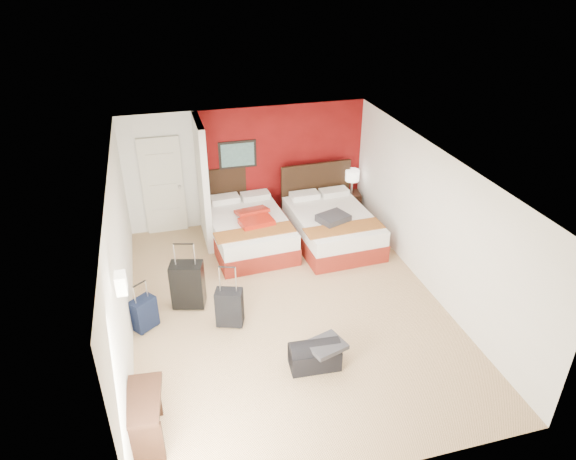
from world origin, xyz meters
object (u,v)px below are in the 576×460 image
object	(u,v)px
bed_left	(249,232)
table_lamp	(352,182)
duffel_bag	(315,356)
suitcase_navy	(144,315)
bed_right	(332,228)
suitcase_charcoal	(230,309)
desk	(146,418)
red_suitcase_open	(254,217)
suitcase_black	(188,286)
nightstand	(351,204)

from	to	relation	value
bed_left	table_lamp	size ratio (longest dim) A/B	3.90
bed_left	duffel_bag	xyz separation A→B (m)	(0.23, -3.59, -0.13)
suitcase_navy	duffel_bag	xyz separation A→B (m)	(2.30, -1.48, -0.08)
bed_right	suitcase_charcoal	bearing A→B (deg)	-142.26
suitcase_navy	desk	xyz separation A→B (m)	(-0.02, -2.14, 0.07)
red_suitcase_open	duffel_bag	xyz separation A→B (m)	(0.13, -3.49, -0.50)
bed_right	duffel_bag	world-z (taller)	bed_right
suitcase_charcoal	bed_left	bearing A→B (deg)	90.84
bed_left	duffel_bag	size ratio (longest dim) A/B	2.95
suitcase_black	suitcase_charcoal	distance (m)	0.88
nightstand	desk	distance (m)	6.76
bed_right	nightstand	world-z (taller)	bed_right
suitcase_charcoal	duffel_bag	world-z (taller)	suitcase_charcoal
suitcase_charcoal	desk	distance (m)	2.30
table_lamp	suitcase_navy	bearing A→B (deg)	-147.69
red_suitcase_open	duffel_bag	size ratio (longest dim) A/B	1.21
bed_right	desk	world-z (taller)	desk
bed_right	suitcase_navy	size ratio (longest dim) A/B	4.04
bed_left	bed_right	xyz separation A→B (m)	(1.65, -0.29, 0.00)
duffel_bag	red_suitcase_open	bearing A→B (deg)	95.60
duffel_bag	bed_right	bearing A→B (deg)	70.24
bed_left	suitcase_charcoal	world-z (taller)	bed_left
nightstand	desk	world-z (taller)	desk
nightstand	bed_left	bearing A→B (deg)	-155.98
suitcase_navy	table_lamp	bearing A→B (deg)	-5.09
table_lamp	suitcase_navy	size ratio (longest dim) A/B	1.02
bed_right	red_suitcase_open	size ratio (longest dim) A/B	2.46
suitcase_black	red_suitcase_open	bearing A→B (deg)	62.35
suitcase_navy	desk	size ratio (longest dim) A/B	0.65
table_lamp	suitcase_charcoal	world-z (taller)	table_lamp
red_suitcase_open	nightstand	size ratio (longest dim) A/B	1.63
red_suitcase_open	suitcase_black	world-z (taller)	suitcase_black
nightstand	suitcase_charcoal	xyz separation A→B (m)	(-3.23, -3.11, 0.04)
suitcase_black	suitcase_charcoal	xyz separation A→B (m)	(0.57, -0.67, -0.09)
bed_left	suitcase_navy	world-z (taller)	bed_left
suitcase_charcoal	bed_right	bearing A→B (deg)	59.53
suitcase_black	suitcase_navy	bearing A→B (deg)	-135.44
bed_right	duffel_bag	xyz separation A→B (m)	(-1.42, -3.30, -0.14)
bed_left	suitcase_navy	xyz separation A→B (m)	(-2.07, -2.10, -0.05)
red_suitcase_open	table_lamp	world-z (taller)	table_lamp
suitcase_charcoal	duffel_bag	bearing A→B (deg)	-31.76
suitcase_charcoal	duffel_bag	distance (m)	1.59
duffel_bag	desk	world-z (taller)	desk
bed_left	nightstand	world-z (taller)	bed_left
duffel_bag	desk	xyz separation A→B (m)	(-2.32, -0.65, 0.16)
suitcase_black	suitcase_charcoal	size ratio (longest dim) A/B	1.28
bed_right	suitcase_navy	world-z (taller)	bed_right
table_lamp	nightstand	bearing A→B (deg)	0.00
duffel_bag	desk	size ratio (longest dim) A/B	0.88
bed_left	nightstand	bearing A→B (deg)	13.45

